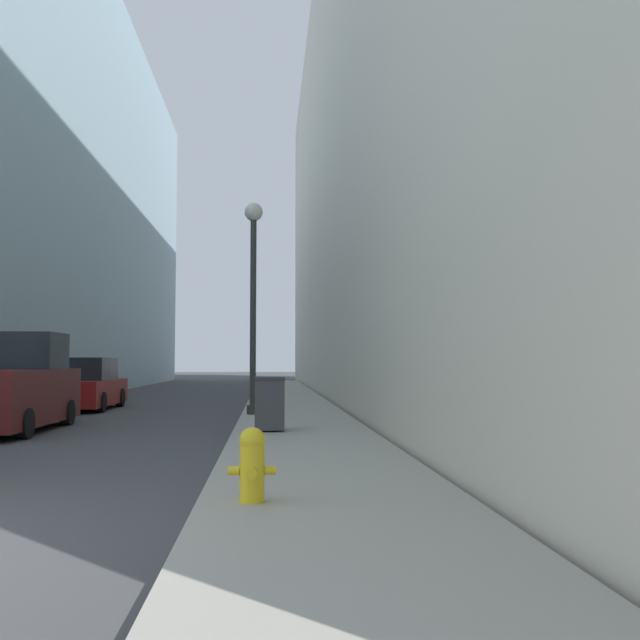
# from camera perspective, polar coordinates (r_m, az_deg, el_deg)

# --- Properties ---
(sidewalk_right) EXTENTS (2.94, 60.00, 0.15)m
(sidewalk_right) POSITION_cam_1_polar(r_m,az_deg,el_deg) (23.93, -2.40, -6.98)
(sidewalk_right) COLOR #9E998E
(sidewalk_right) RESTS_ON ground
(building_right_stone) EXTENTS (12.00, 60.00, 21.78)m
(building_right_stone) POSITION_cam_1_polar(r_m,az_deg,el_deg) (34.22, 10.32, 12.49)
(building_right_stone) COLOR beige
(building_right_stone) RESTS_ON ground
(fire_hydrant) EXTENTS (0.50, 0.38, 0.77)m
(fire_hydrant) POSITION_cam_1_polar(r_m,az_deg,el_deg) (7.58, -5.45, -11.29)
(fire_hydrant) COLOR yellow
(fire_hydrant) RESTS_ON sidewalk_right
(trash_bin) EXTENTS (0.63, 0.70, 1.13)m
(trash_bin) POSITION_cam_1_polar(r_m,az_deg,el_deg) (15.10, -4.05, -6.64)
(trash_bin) COLOR #3D3D42
(trash_bin) RESTS_ON sidewalk_right
(lamppost) EXTENTS (0.51, 0.51, 5.88)m
(lamppost) POSITION_cam_1_polar(r_m,az_deg,el_deg) (19.91, -5.36, 3.31)
(lamppost) COLOR #2D332D
(lamppost) RESTS_ON sidewalk_right
(pickup_truck) EXTENTS (2.23, 5.07, 2.29)m
(pickup_truck) POSITION_cam_1_polar(r_m,az_deg,el_deg) (17.97, -23.81, -5.08)
(pickup_truck) COLOR #561919
(pickup_truck) RESTS_ON ground
(parked_sedan_near) EXTENTS (1.85, 4.76, 1.72)m
(parked_sedan_near) POSITION_cam_1_polar(r_m,az_deg,el_deg) (24.99, -18.16, -5.04)
(parked_sedan_near) COLOR maroon
(parked_sedan_near) RESTS_ON ground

